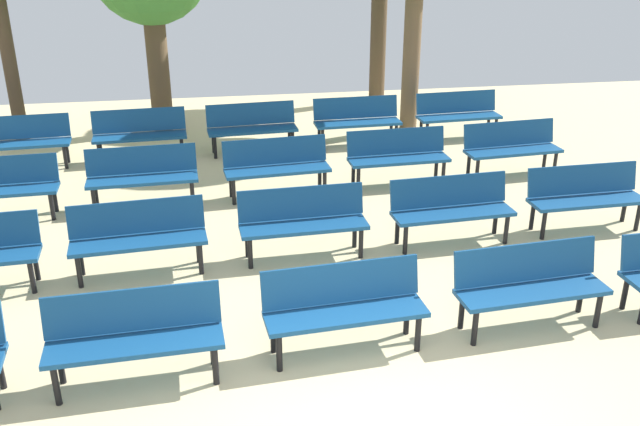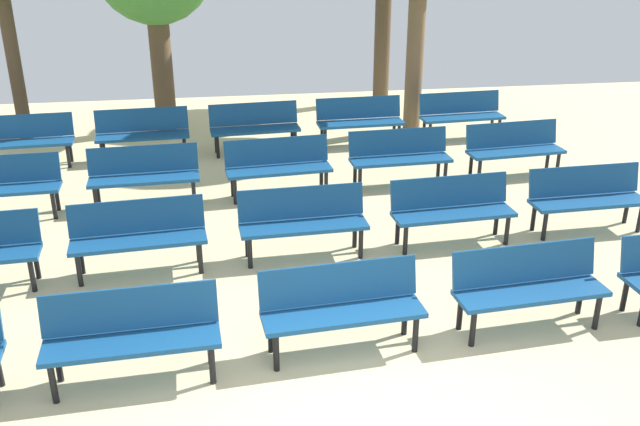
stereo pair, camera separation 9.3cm
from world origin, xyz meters
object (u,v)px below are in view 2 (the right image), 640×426
bench_r2_c4 (514,146)px  bench_r3_c4 (461,113)px  bench_r0_c1 (132,331)px  bench_r1_c4 (587,195)px  bench_r3_c1 (143,131)px  bench_r2_c3 (400,154)px  bench_r0_c3 (528,283)px  bench_r1_c1 (138,233)px  bench_r2_c0 (1,183)px  bench_r3_c0 (24,138)px  bench_r1_c2 (303,218)px  bench_r0_c2 (342,304)px  bench_r1_c3 (452,207)px  bench_r3_c3 (360,118)px  bench_r3_c2 (255,125)px  bench_r2_c2 (278,164)px  bench_r2_c1 (144,173)px

bench_r2_c4 → bench_r3_c4: size_ratio=1.01×
bench_r0_c1 → bench_r1_c4: bearing=20.6°
bench_r3_c1 → bench_r2_c3: bearing=-27.9°
bench_r0_c3 → bench_r1_c1: 4.52m
bench_r2_c0 → bench_r3_c0: same height
bench_r1_c2 → bench_r2_c0: same height
bench_r0_c2 → bench_r1_c3: same height
bench_r1_c4 → bench_r3_c0: 9.05m
bench_r3_c3 → bench_r3_c4: same height
bench_r0_c3 → bench_r3_c1: bearing=120.8°
bench_r0_c1 → bench_r1_c4: same height
bench_r1_c1 → bench_r0_c3: bearing=-29.1°
bench_r3_c2 → bench_r2_c3: bearing=-46.9°
bench_r1_c2 → bench_r3_c2: 4.32m
bench_r0_c2 → bench_r2_c4: bearing=46.3°
bench_r3_c4 → bench_r1_c3: bearing=-114.0°
bench_r3_c4 → bench_r2_c4: bearing=-88.8°
bench_r2_c2 → bench_r3_c0: 4.59m
bench_r1_c4 → bench_r2_c3: same height
bench_r1_c3 → bench_r2_c3: same height
bench_r3_c2 → bench_r0_c3: bearing=-72.9°
bench_r0_c3 → bench_r3_c1: 7.61m
bench_r1_c3 → bench_r2_c3: size_ratio=1.01×
bench_r3_c4 → bench_r1_c1: bearing=-143.9°
bench_r1_c4 → bench_r2_c2: bearing=152.7°
bench_r1_c3 → bench_r3_c2: (-2.31, 4.21, 0.00)m
bench_r2_c3 → bench_r2_c4: same height
bench_r1_c2 → bench_r2_c4: (3.80, 2.42, 0.00)m
bench_r0_c1 → bench_r0_c2: (1.99, 0.21, 0.00)m
bench_r0_c1 → bench_r3_c0: same height
bench_r1_c2 → bench_r2_c2: bearing=90.4°
bench_r2_c2 → bench_r0_c2: bearing=-91.7°
bench_r3_c3 → bench_r0_c2: bearing=-105.2°
bench_r2_c2 → bench_r3_c4: size_ratio=1.00×
bench_r1_c1 → bench_r2_c0: bearing=131.2°
bench_r3_c3 → bench_r2_c3: bearing=-86.6°
bench_r0_c2 → bench_r3_c2: same height
bench_r2_c2 → bench_r3_c2: size_ratio=1.00×
bench_r0_c2 → bench_r1_c4: size_ratio=1.01×
bench_r1_c4 → bench_r3_c3: same height
bench_r1_c1 → bench_r2_c2: 2.94m
bench_r1_c2 → bench_r2_c3: same height
bench_r3_c2 → bench_r3_c3: bearing=-0.2°
bench_r2_c2 → bench_r3_c1: same height
bench_r1_c3 → bench_r2_c1: 4.51m
bench_r0_c2 → bench_r3_c2: (-0.46, 6.42, 0.00)m
bench_r0_c1 → bench_r2_c2: 4.78m
bench_r0_c3 → bench_r2_c3: bearing=89.0°
bench_r2_c0 → bench_r3_c4: 8.15m
bench_r0_c2 → bench_r2_c3: same height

